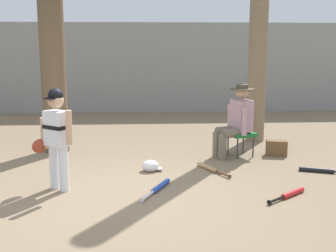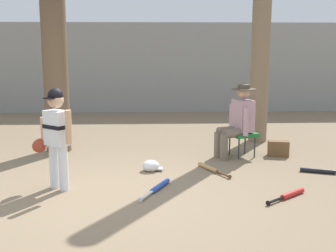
{
  "view_description": "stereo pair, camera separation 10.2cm",
  "coord_description": "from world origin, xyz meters",
  "views": [
    {
      "loc": [
        0.44,
        -4.93,
        1.81
      ],
      "look_at": [
        0.77,
        0.8,
        0.75
      ],
      "focal_mm": 46.12,
      "sensor_mm": 36.0,
      "label": 1
    },
    {
      "loc": [
        0.54,
        -4.93,
        1.81
      ],
      "look_at": [
        0.77,
        0.8,
        0.75
      ],
      "focal_mm": 46.12,
      "sensor_mm": 36.0,
      "label": 2
    }
  ],
  "objects": [
    {
      "name": "folding_stool",
      "position": [
        2.05,
        2.01,
        0.36
      ],
      "size": [
        0.51,
        0.51,
        0.41
      ],
      "color": "#196B2D",
      "rests_on": "ground"
    },
    {
      "name": "ground_plane",
      "position": [
        0.0,
        0.0,
        0.0
      ],
      "size": [
        60.0,
        60.0,
        0.0
      ],
      "primitive_type": "plane",
      "color": "#7F6B51"
    },
    {
      "name": "bat_red_barrel",
      "position": [
        2.22,
        0.01,
        0.03
      ],
      "size": [
        0.6,
        0.49,
        0.07
      ],
      "color": "red",
      "rests_on": "ground"
    },
    {
      "name": "bat_blue_youth",
      "position": [
        0.62,
        0.36,
        0.03
      ],
      "size": [
        0.41,
        0.77,
        0.07
      ],
      "color": "#2347AD",
      "rests_on": "ground"
    },
    {
      "name": "young_ballplayer",
      "position": [
        -0.66,
        0.45,
        0.74
      ],
      "size": [
        0.59,
        0.41,
        1.31
      ],
      "color": "white",
      "rests_on": "ground"
    },
    {
      "name": "bat_black_composite",
      "position": [
        3.01,
        0.98,
        0.03
      ],
      "size": [
        0.79,
        0.34,
        0.07
      ],
      "color": "black",
      "rests_on": "ground"
    },
    {
      "name": "handbag_beside_stool",
      "position": [
        2.66,
        2.01,
        0.13
      ],
      "size": [
        0.37,
        0.24,
        0.26
      ],
      "primitive_type": "cube",
      "rotation": [
        0.0,
        0.0,
        -0.18
      ],
      "color": "brown",
      "rests_on": "ground"
    },
    {
      "name": "bat_wood_tan",
      "position": [
        1.41,
        1.19,
        0.03
      ],
      "size": [
        0.4,
        0.71,
        0.07
      ],
      "color": "tan",
      "rests_on": "ground"
    },
    {
      "name": "concrete_back_wall",
      "position": [
        0.0,
        7.14,
        1.22
      ],
      "size": [
        18.0,
        0.36,
        2.45
      ],
      "primitive_type": "cube",
      "color": "gray",
      "rests_on": "ground"
    },
    {
      "name": "seated_spectator",
      "position": [
        1.96,
        1.98,
        0.64
      ],
      "size": [
        0.68,
        0.54,
        1.2
      ],
      "color": "#6B6051",
      "rests_on": "ground"
    },
    {
      "name": "tree_near_player",
      "position": [
        -1.09,
        2.54,
        2.46
      ],
      "size": [
        0.66,
        0.66,
        5.61
      ],
      "color": "brown",
      "rests_on": "ground"
    },
    {
      "name": "batting_helmet_white",
      "position": [
        0.53,
        1.22,
        0.07
      ],
      "size": [
        0.3,
        0.23,
        0.17
      ],
      "color": "silver",
      "rests_on": "ground"
    },
    {
      "name": "tree_behind_spectator",
      "position": [
        2.6,
        3.21,
        2.63
      ],
      "size": [
        0.51,
        0.51,
        5.78
      ],
      "color": "#7F6B51",
      "rests_on": "ground"
    }
  ]
}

